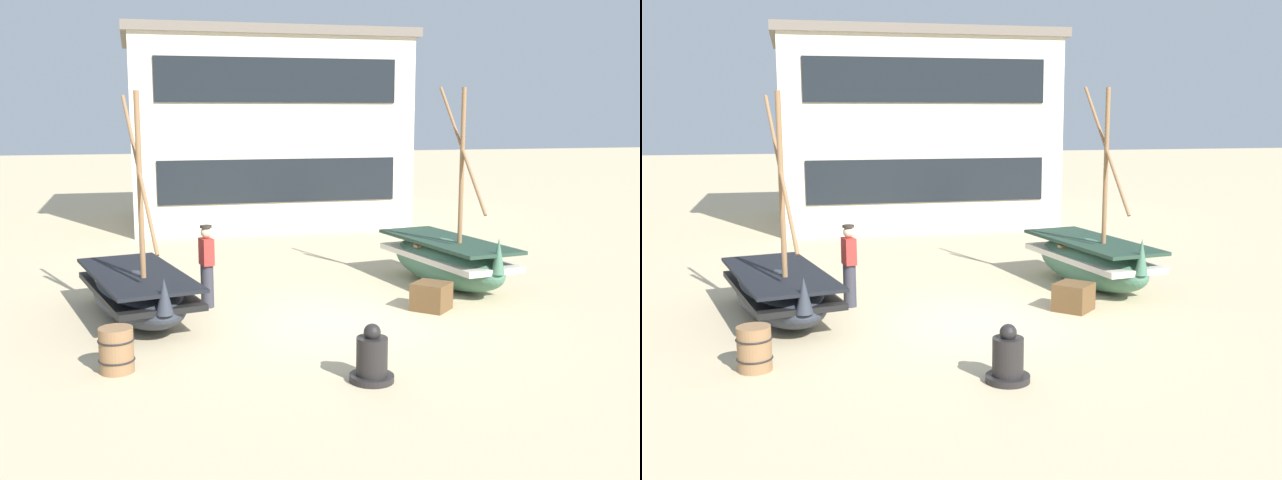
% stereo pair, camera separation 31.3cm
% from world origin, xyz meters
% --- Properties ---
extents(ground_plane, '(120.00, 120.00, 0.00)m').
position_xyz_m(ground_plane, '(0.00, 0.00, 0.00)').
color(ground_plane, '#CCB78E').
extents(fishing_boat_near_left, '(2.41, 4.19, 4.30)m').
position_xyz_m(fishing_boat_near_left, '(-3.56, 1.08, 0.51)').
color(fishing_boat_near_left, '#2D333D').
rests_on(fishing_boat_near_left, ground).
extents(fishing_boat_centre_large, '(2.05, 4.11, 4.47)m').
position_xyz_m(fishing_boat_centre_large, '(3.28, 2.22, 0.60)').
color(fishing_boat_centre_large, '#427056').
rests_on(fishing_boat_centre_large, ground).
extents(fisherman_by_hull, '(0.30, 0.40, 1.68)m').
position_xyz_m(fisherman_by_hull, '(-2.20, 1.63, 0.83)').
color(fisherman_by_hull, '#33333D').
rests_on(fisherman_by_hull, ground).
extents(capstan_winch, '(0.66, 0.66, 0.88)m').
position_xyz_m(capstan_winch, '(-0.27, -3.22, 0.34)').
color(capstan_winch, black).
rests_on(capstan_winch, ground).
extents(wooden_barrel, '(0.56, 0.56, 0.70)m').
position_xyz_m(wooden_barrel, '(-3.92, -1.90, 0.35)').
color(wooden_barrel, olive).
rests_on(wooden_barrel, ground).
extents(cargo_crate, '(0.94, 0.94, 0.55)m').
position_xyz_m(cargo_crate, '(2.13, 0.34, 0.28)').
color(cargo_crate, brown).
rests_on(cargo_crate, ground).
extents(harbor_building_main, '(9.54, 7.05, 6.62)m').
position_xyz_m(harbor_building_main, '(1.00, 13.76, 3.32)').
color(harbor_building_main, beige).
rests_on(harbor_building_main, ground).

